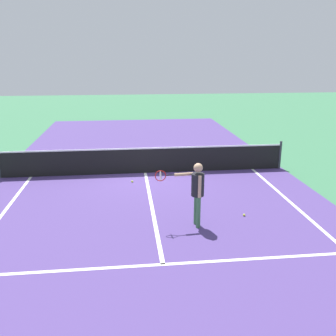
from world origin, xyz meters
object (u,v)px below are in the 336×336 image
Objects in this scene: net at (145,160)px; tennis_ball_mid_court at (244,215)px; player_near at (197,188)px; tennis_ball_near_net at (132,181)px.

tennis_ball_mid_court is (2.44, -4.22, -0.46)m from net.
net is 158.17× the size of tennis_ball_mid_court.
player_near is 4.04m from tennis_ball_near_net.
player_near is at bearing -77.56° from net.
player_near is 1.78m from tennis_ball_mid_court.
net is 4.78m from player_near.
player_near reaches higher than tennis_ball_mid_court.
tennis_ball_near_net is at bearing -116.11° from net.
player_near reaches higher than net.
tennis_ball_mid_court is at bearing -47.23° from tennis_ball_near_net.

